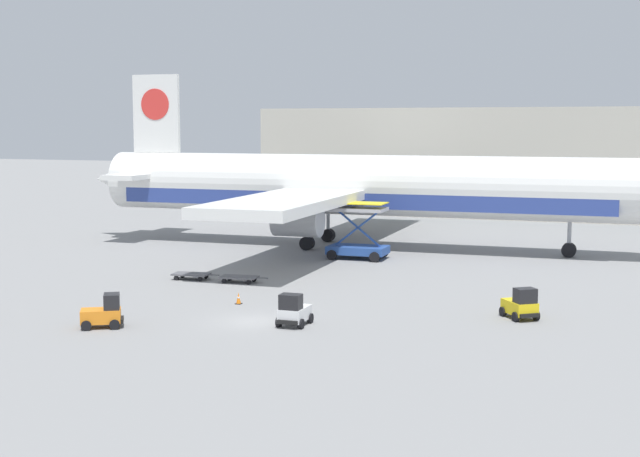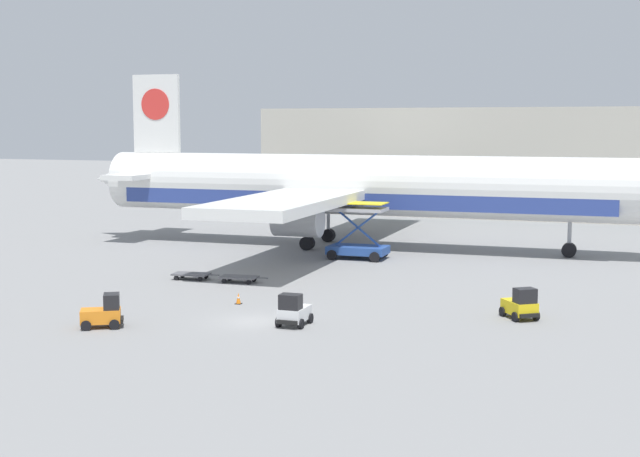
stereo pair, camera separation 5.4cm
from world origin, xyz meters
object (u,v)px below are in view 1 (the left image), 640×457
at_px(scissor_lift_loader, 358,237).
at_px(baggage_tug_foreground, 104,313).
at_px(baggage_tug_mid, 294,311).
at_px(baggage_tug_far, 521,305).
at_px(baggage_dolly_lead, 191,274).
at_px(traffic_cone_near, 239,298).
at_px(airplane_main, 351,187).
at_px(baggage_dolly_second, 239,277).

distance_m(scissor_lift_loader, baggage_tug_foreground, 31.45).
xyz_separation_m(baggage_tug_foreground, baggage_tug_mid, (10.36, 4.29, 0.00)).
height_order(baggage_tug_foreground, baggage_tug_far, same).
distance_m(baggage_tug_mid, baggage_dolly_lead, 17.95).
xyz_separation_m(baggage_tug_far, traffic_cone_near, (-18.31, -1.91, -0.50)).
bearing_deg(scissor_lift_loader, baggage_tug_mid, -81.85).
bearing_deg(traffic_cone_near, scissor_lift_loader, 86.63).
height_order(airplane_main, scissor_lift_loader, airplane_main).
xyz_separation_m(scissor_lift_loader, baggage_tug_foreground, (-5.77, -30.90, -1.06)).
relative_size(scissor_lift_loader, baggage_tug_foreground, 1.88).
bearing_deg(airplane_main, traffic_cone_near, -88.29).
xyz_separation_m(airplane_main, baggage_tug_far, (19.99, -26.88, -4.96)).
bearing_deg(baggage_tug_foreground, baggage_dolly_second, 55.17).
bearing_deg(baggage_tug_mid, airplane_main, -168.49).
bearing_deg(baggage_dolly_lead, airplane_main, 68.11).
relative_size(airplane_main, baggage_tug_mid, 23.36).
bearing_deg(airplane_main, baggage_tug_foreground, -95.87).
relative_size(baggage_dolly_second, traffic_cone_near, 4.86).
distance_m(airplane_main, scissor_lift_loader, 8.45).
bearing_deg(baggage_dolly_lead, traffic_cone_near, -50.89).
bearing_deg(baggage_dolly_second, baggage_tug_foreground, -100.41).
bearing_deg(scissor_lift_loader, baggage_tug_foreground, -102.21).
height_order(airplane_main, baggage_dolly_lead, airplane_main).
distance_m(scissor_lift_loader, baggage_tug_far, 26.28).
xyz_separation_m(baggage_tug_mid, traffic_cone_near, (-5.87, 4.70, -0.50)).
bearing_deg(airplane_main, baggage_dolly_second, -96.34).
bearing_deg(baggage_dolly_second, scissor_lift_loader, 65.23).
xyz_separation_m(baggage_tug_foreground, baggage_tug_far, (22.80, 10.90, 0.00)).
height_order(airplane_main, baggage_tug_far, airplane_main).
relative_size(baggage_tug_foreground, baggage_tug_far, 1.01).
relative_size(baggage_tug_foreground, traffic_cone_near, 3.63).
relative_size(scissor_lift_loader, traffic_cone_near, 6.81).
height_order(scissor_lift_loader, traffic_cone_near, scissor_lift_loader).
bearing_deg(baggage_dolly_second, baggage_tug_far, -20.77).
relative_size(baggage_tug_foreground, baggage_dolly_lead, 0.75).
relative_size(airplane_main, traffic_cone_near, 74.93).
bearing_deg(baggage_dolly_lead, baggage_tug_foreground, -86.27).
bearing_deg(traffic_cone_near, baggage_dolly_lead, 135.88).
height_order(baggage_tug_foreground, baggage_tug_mid, same).
relative_size(airplane_main, baggage_tug_far, 20.73).
distance_m(baggage_tug_far, baggage_dolly_second, 22.43).
relative_size(airplane_main, baggage_dolly_lead, 15.42).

